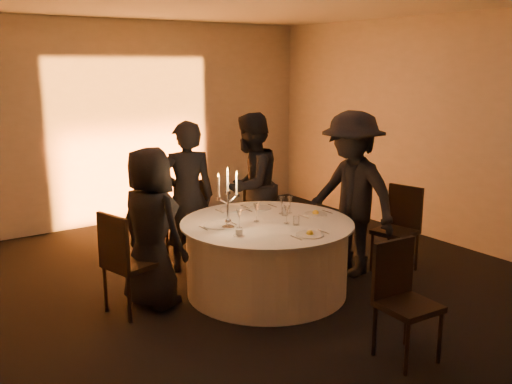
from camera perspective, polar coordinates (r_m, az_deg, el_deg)
floor at (r=6.17m, az=1.07°, el=-9.89°), size 7.00×7.00×0.00m
wall_back at (r=8.82m, az=-12.38°, el=6.81°), size 7.00×0.00×7.00m
wall_right at (r=7.88m, az=19.22°, el=5.70°), size 0.00×7.00×7.00m
uplighter_fixture at (r=8.81m, az=-11.17°, el=-2.75°), size 0.25×0.12×0.10m
banquet_table at (r=6.03m, az=1.09°, el=-6.52°), size 1.80×1.80×0.77m
chair_left at (r=5.60m, az=-13.03°, el=-6.40°), size 0.54×0.54×1.01m
chair_back_left at (r=7.07m, az=-6.82°, el=-2.18°), size 0.48×0.48×1.00m
chair_back_right at (r=7.53m, az=-1.03°, el=-1.81°), size 0.50×0.50×0.86m
chair_right at (r=6.84m, az=14.14°, el=-3.06°), size 0.51×0.51×0.99m
chair_front at (r=4.86m, az=14.36°, el=-9.78°), size 0.45×0.45×0.97m
guest_left at (r=5.70m, az=-10.47°, el=-3.54°), size 0.74×0.91×1.60m
guest_back_left at (r=6.59m, az=-6.90°, el=-0.48°), size 0.74×0.60×1.75m
guest_back_right at (r=7.01m, az=-0.55°, el=0.61°), size 1.08×0.99×1.79m
guest_right at (r=6.50m, az=9.53°, el=-0.22°), size 0.79×1.26×1.87m
plate_left at (r=5.77m, az=-3.82°, el=-3.36°), size 0.36×0.29×0.01m
plate_back_left at (r=6.41m, az=-2.37°, el=-1.70°), size 0.36×0.29×0.01m
plate_back_right at (r=6.45m, az=0.43°, el=-1.59°), size 0.36×0.25×0.01m
plate_right at (r=6.22m, az=5.98°, el=-2.10°), size 0.36×0.25×0.08m
plate_front at (r=5.48m, az=5.41°, el=-4.17°), size 0.36×0.27×0.08m
coffee_cup at (r=5.45m, az=-1.71°, el=-4.09°), size 0.11×0.11×0.07m
candelabra at (r=5.64m, az=-2.82°, el=-1.53°), size 0.26×0.13×0.62m
wine_glass_a at (r=5.67m, az=-1.69°, el=-2.28°), size 0.07×0.07×0.19m
wine_glass_b at (r=6.20m, az=2.58°, el=-0.96°), size 0.07×0.07×0.19m
wine_glass_c at (r=6.22m, az=3.42°, el=-0.92°), size 0.07×0.07×0.19m
wine_glass_d at (r=5.83m, az=3.11°, el=-1.86°), size 0.07×0.07×0.19m
wine_glass_e at (r=5.89m, az=0.05°, el=-1.69°), size 0.07×0.07×0.19m
tumbler_a at (r=6.15m, az=2.91°, el=-1.96°), size 0.07×0.07×0.09m
tumbler_b at (r=5.81m, az=4.04°, el=-2.87°), size 0.07×0.07×0.09m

